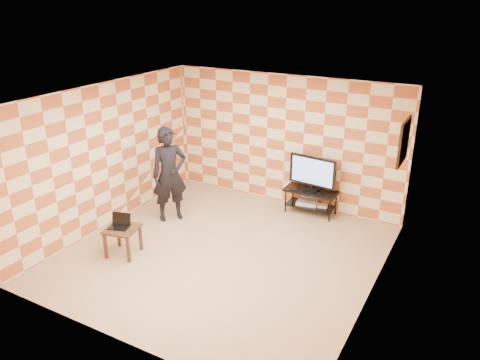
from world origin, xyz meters
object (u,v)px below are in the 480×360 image
object	(u,v)px
side_table	(122,233)
tv	(312,172)
tv_stand	(311,196)
person	(169,174)

from	to	relation	value
side_table	tv	bearing A→B (deg)	54.17
tv_stand	side_table	distance (m)	3.78
tv_stand	side_table	world-z (taller)	same
side_table	person	distance (m)	1.60
tv	side_table	world-z (taller)	tv
tv	person	xyz separation A→B (m)	(-2.32, -1.55, 0.04)
tv	side_table	distance (m)	3.80
side_table	person	world-z (taller)	person
tv_stand	side_table	bearing A→B (deg)	-125.79
side_table	tv_stand	bearing A→B (deg)	54.21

